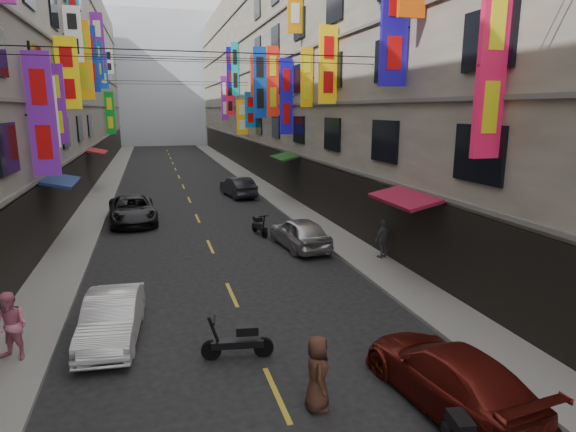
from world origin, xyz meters
TOP-DOWN VIEW (x-y plane):
  - sidewalk_left at (-6.00, 42.00)m, footprint 2.00×90.00m
  - sidewalk_right at (6.00, 42.00)m, footprint 2.00×90.00m
  - building_row_left at (-11.99, 42.00)m, footprint 10.14×90.00m
  - building_row_right at (11.99, 42.00)m, footprint 10.14×90.00m
  - haze_block at (0.00, 92.00)m, footprint 18.00×8.00m
  - shop_signage at (-0.18, 34.55)m, footprint 14.00×55.00m
  - street_awnings at (-1.26, 26.00)m, footprint 13.99×35.20m
  - overhead_cables at (0.00, 30.00)m, footprint 14.00×38.04m
  - lane_markings at (0.00, 39.00)m, footprint 0.12×80.20m
  - scooter_crossing at (-0.51, 13.78)m, footprint 1.80×0.59m
  - scooter_far_right at (2.61, 25.53)m, footprint 0.59×1.80m
  - car_left_mid at (-3.60, 15.66)m, footprint 1.64×3.95m
  - car_left_far at (-3.50, 29.85)m, footprint 2.78×5.36m
  - car_right_near at (3.40, 10.72)m, footprint 2.28×4.61m
  - car_right_mid at (3.83, 22.71)m, footprint 2.09×4.27m
  - car_right_far at (3.46, 36.31)m, footprint 2.11×4.45m
  - pedestrian_lfar at (-5.83, 15.00)m, footprint 1.00×0.89m
  - pedestrian_rfar at (6.60, 20.04)m, footprint 1.06×0.83m
  - pedestrian_crossing at (0.68, 11.29)m, footprint 0.68×0.87m

SIDE VIEW (x-z plane):
  - lane_markings at x=0.00m, z-range 0.00..0.01m
  - sidewalk_left at x=-6.00m, z-range 0.00..0.12m
  - sidewalk_right at x=6.00m, z-range 0.00..0.12m
  - scooter_crossing at x=-0.51m, z-range -0.13..1.01m
  - scooter_far_right at x=2.61m, z-range -0.13..1.01m
  - car_left_mid at x=-3.60m, z-range 0.00..1.27m
  - car_right_near at x=3.40m, z-range 0.00..1.29m
  - car_right_mid at x=3.83m, z-range 0.00..1.40m
  - car_right_far at x=3.46m, z-range 0.00..1.41m
  - car_left_far at x=-3.50m, z-range 0.00..1.44m
  - pedestrian_crossing at x=0.68m, z-range 0.00..1.60m
  - pedestrian_rfar at x=6.60m, z-range 0.12..1.72m
  - pedestrian_lfar at x=-5.83m, z-range 0.12..1.83m
  - street_awnings at x=-1.26m, z-range 2.80..3.20m
  - overhead_cables at x=0.00m, z-range 8.18..9.42m
  - shop_signage at x=-0.18m, z-range 2.93..15.36m
  - building_row_left at x=-11.99m, z-range -0.01..18.99m
  - building_row_right at x=11.99m, z-range -0.01..18.99m
  - haze_block at x=0.00m, z-range 0.00..22.00m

